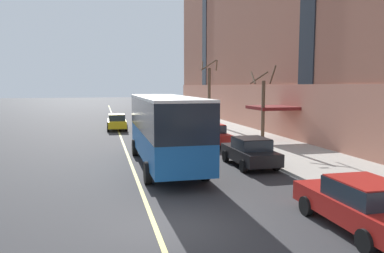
% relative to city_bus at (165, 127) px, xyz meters
% --- Properties ---
extents(ground_plane, '(260.00, 260.00, 0.00)m').
position_rel_city_bus_xyz_m(ground_plane, '(-1.12, -8.41, -2.16)').
color(ground_plane, '#303033').
extents(sidewalk, '(5.72, 160.00, 0.15)m').
position_rel_city_bus_xyz_m(sidewalk, '(8.41, -5.41, -2.08)').
color(sidewalk, '#ADA89E').
rests_on(sidewalk, ground).
extents(city_bus, '(2.93, 10.71, 3.74)m').
position_rel_city_bus_xyz_m(city_bus, '(0.00, 0.00, 0.00)').
color(city_bus, '#19569E').
rests_on(city_bus, ground).
extents(parked_car_black_2, '(2.02, 4.37, 1.56)m').
position_rel_city_bus_xyz_m(parked_car_black_2, '(4.46, -0.81, -1.38)').
color(parked_car_black_2, black).
rests_on(parked_car_black_2, ground).
extents(parked_car_red_3, '(2.06, 4.73, 1.56)m').
position_rel_city_bus_xyz_m(parked_car_red_3, '(4.23, -9.93, -1.37)').
color(parked_car_red_3, '#B21E19').
rests_on(parked_car_red_3, ground).
extents(parked_car_red_4, '(2.08, 4.74, 1.56)m').
position_rel_city_bus_xyz_m(parked_car_red_4, '(4.43, 6.59, -1.38)').
color(parked_car_red_4, '#B21E19').
rests_on(parked_car_red_4, ground).
extents(parked_car_red_5, '(2.09, 4.48, 1.56)m').
position_rel_city_bus_xyz_m(parked_car_red_5, '(4.38, 23.75, -1.38)').
color(parked_car_red_5, '#B21E19').
rests_on(parked_car_red_5, ground).
extents(taxi_cab, '(1.95, 4.53, 1.56)m').
position_rel_city_bus_xyz_m(taxi_cab, '(-1.79, 17.67, -1.38)').
color(taxi_cab, yellow).
rests_on(taxi_cab, ground).
extents(street_tree_far_uptown, '(1.78, 1.74, 5.57)m').
position_rel_city_bus_xyz_m(street_tree_far_uptown, '(8.18, 5.90, 0.72)').
color(street_tree_far_uptown, brown).
rests_on(street_tree_far_uptown, sidewalk).
extents(street_tree_far_downtown, '(2.08, 2.09, 7.02)m').
position_rel_city_bus_xyz_m(street_tree_far_downtown, '(8.20, 19.89, 1.54)').
color(street_tree_far_downtown, brown).
rests_on(street_tree_far_downtown, sidewalk).
extents(lane_centerline, '(0.16, 140.00, 0.01)m').
position_rel_city_bus_xyz_m(lane_centerline, '(-1.70, -5.41, -2.16)').
color(lane_centerline, '#E0D66B').
rests_on(lane_centerline, ground).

